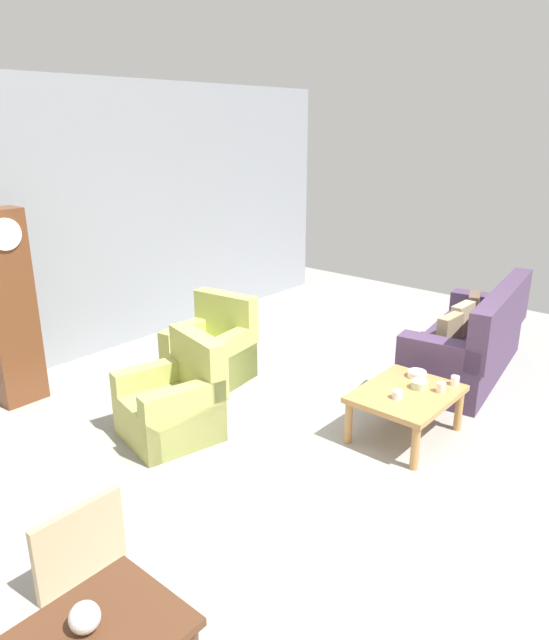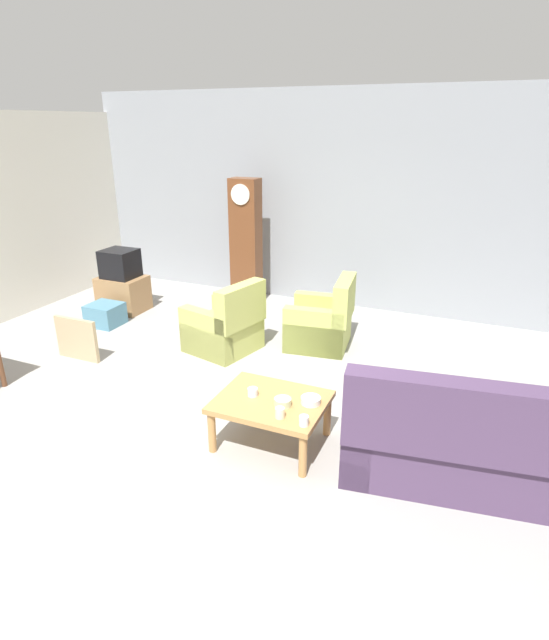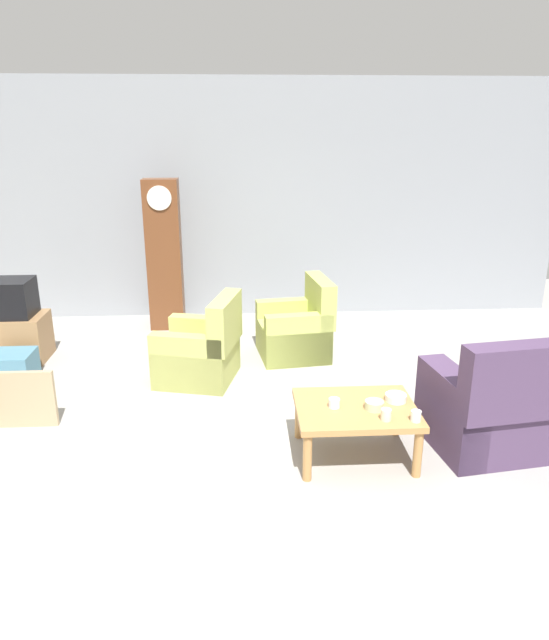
{
  "view_description": "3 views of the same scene",
  "coord_description": "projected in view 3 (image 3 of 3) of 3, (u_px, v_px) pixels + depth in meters",
  "views": [
    {
      "loc": [
        -3.69,
        -2.49,
        2.72
      ],
      "look_at": [
        0.37,
        0.96,
        0.89
      ],
      "focal_mm": 32.6,
      "sensor_mm": 36.0,
      "label": 1
    },
    {
      "loc": [
        2.2,
        -3.91,
        2.72
      ],
      "look_at": [
        0.3,
        0.5,
        0.84
      ],
      "focal_mm": 28.34,
      "sensor_mm": 36.0,
      "label": 2
    },
    {
      "loc": [
        -0.27,
        -4.49,
        2.57
      ],
      "look_at": [
        0.06,
        1.01,
        0.73
      ],
      "focal_mm": 32.58,
      "sensor_mm": 36.0,
      "label": 3
    }
  ],
  "objects": [
    {
      "name": "tv_stand_cabinet",
      "position": [
        17.0,
        338.0,
        6.67
      ],
      "size": [
        0.68,
        0.52,
        0.53
      ],
      "primitive_type": "cube",
      "color": "#997047",
      "rests_on": "ground_plane"
    },
    {
      "name": "coffee_table_wood",
      "position": [
        356.0,
        414.0,
        4.65
      ],
      "size": [
        0.96,
        0.76,
        0.45
      ],
      "color": "#B27F47",
      "rests_on": "ground_plane"
    },
    {
      "name": "grandfather_clock",
      "position": [
        164.0,
        255.0,
        7.52
      ],
      "size": [
        0.44,
        0.3,
        1.95
      ],
      "color": "brown",
      "rests_on": "ground_plane"
    },
    {
      "name": "cup_cream_tall",
      "position": [
        386.0,
        415.0,
        4.41
      ],
      "size": [
        0.08,
        0.08,
        0.09
      ],
      "primitive_type": "cylinder",
      "color": "beige",
      "rests_on": "coffee_table_wood"
    },
    {
      "name": "storage_box_blue",
      "position": [
        12.0,
        367.0,
        6.14
      ],
      "size": [
        0.45,
        0.42,
        0.31
      ],
      "primitive_type": "cube",
      "color": "teal",
      "rests_on": "ground_plane"
    },
    {
      "name": "garage_door_wall",
      "position": [
        259.0,
        201.0,
        7.98
      ],
      "size": [
        8.4,
        0.16,
        3.2
      ],
      "primitive_type": "cube",
      "color": "gray",
      "rests_on": "ground_plane"
    },
    {
      "name": "ground_plane",
      "position": [
        275.0,
        436.0,
        5.08
      ],
      "size": [
        10.4,
        10.4,
        0.0
      ],
      "primitive_type": "plane",
      "color": "#999691"
    },
    {
      "name": "armchair_olive_far",
      "position": [
        297.0,
        331.0,
        6.77
      ],
      "size": [
        0.88,
        0.86,
        0.92
      ],
      "color": "#B1BB5B",
      "rests_on": "ground_plane"
    },
    {
      "name": "cup_blue_rimmed",
      "position": [
        334.0,
        403.0,
        4.61
      ],
      "size": [
        0.09,
        0.09,
        0.07
      ],
      "primitive_type": "cylinder",
      "color": "silver",
      "rests_on": "coffee_table_wood"
    },
    {
      "name": "bowl_shallow_green",
      "position": [
        374.0,
        405.0,
        4.58
      ],
      "size": [
        0.15,
        0.15,
        0.07
      ],
      "primitive_type": "cylinder",
      "color": "#B2C69E",
      "rests_on": "coffee_table_wood"
    },
    {
      "name": "framed_picture_leaning",
      "position": [
        21.0,
        399.0,
        5.15
      ],
      "size": [
        0.6,
        0.05,
        0.53
      ],
      "primitive_type": "cube",
      "color": "tan",
      "rests_on": "ground_plane"
    },
    {
      "name": "armchair_olive_near",
      "position": [
        201.0,
        352.0,
        6.12
      ],
      "size": [
        0.95,
        0.92,
        0.92
      ],
      "color": "tan",
      "rests_on": "ground_plane"
    },
    {
      "name": "tv_crt",
      "position": [
        11.0,
        298.0,
        6.52
      ],
      "size": [
        0.48,
        0.44,
        0.42
      ],
      "primitive_type": "cube",
      "color": "black",
      "rests_on": "tv_stand_cabinet"
    },
    {
      "name": "cup_white_porcelain",
      "position": [
        416.0,
        416.0,
        4.39
      ],
      "size": [
        0.08,
        0.08,
        0.08
      ],
      "primitive_type": "cylinder",
      "color": "white",
      "rests_on": "coffee_table_wood"
    },
    {
      "name": "bowl_white_stacked",
      "position": [
        396.0,
        398.0,
        4.72
      ],
      "size": [
        0.17,
        0.17,
        0.06
      ],
      "primitive_type": "cylinder",
      "color": "white",
      "rests_on": "coffee_table_wood"
    }
  ]
}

